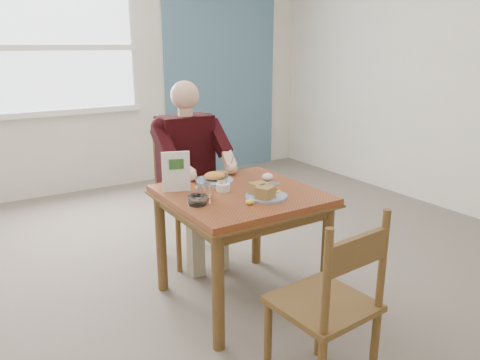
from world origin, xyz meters
TOP-DOWN VIEW (x-y plane):
  - floor at (0.00, 0.00)m, footprint 6.00×6.00m
  - wall_back at (0.00, 3.00)m, footprint 5.50×0.00m
  - accent_panel at (1.60, 2.98)m, footprint 1.60×0.02m
  - lemon_wedge at (-0.09, -0.24)m, footprint 0.06×0.04m
  - napkin at (0.28, 0.11)m, footprint 0.10×0.09m
  - metal_dish at (0.27, 0.01)m, footprint 0.10×0.10m
  - window at (-0.40, 2.97)m, footprint 1.72×0.04m
  - table at (0.00, 0.00)m, footprint 0.92×0.92m
  - chair_far at (0.00, 0.80)m, footprint 0.42×0.42m
  - chair_near at (-0.12, -0.97)m, footprint 0.45×0.45m
  - diner at (0.00, 0.71)m, footprint 0.53×0.56m
  - near_plate at (0.06, -0.17)m, footprint 0.32×0.32m
  - far_plate at (-0.03, 0.28)m, footprint 0.26×0.26m
  - caddy at (-0.08, 0.07)m, footprint 0.10×0.10m
  - shakers at (-0.27, -0.01)m, footprint 0.10×0.04m
  - creamer at (-0.34, -0.07)m, footprint 0.13×0.13m
  - menu at (-0.34, 0.22)m, footprint 0.17×0.07m

SIDE VIEW (x-z plane):
  - floor at x=0.00m, z-range 0.00..0.00m
  - chair_far at x=0.00m, z-range 0.00..0.95m
  - chair_near at x=-0.12m, z-range 0.00..0.95m
  - table at x=0.00m, z-range 0.26..1.01m
  - metal_dish at x=0.27m, z-range 0.75..0.76m
  - lemon_wedge at x=-0.09m, z-range 0.75..0.78m
  - caddy at x=-0.08m, z-range 0.74..0.81m
  - far_plate at x=-0.03m, z-range 0.74..0.81m
  - napkin at x=0.28m, z-range 0.75..0.80m
  - creamer at x=-0.34m, z-range 0.75..0.80m
  - near_plate at x=0.06m, z-range 0.74..0.82m
  - shakers at x=-0.27m, z-range 0.75..0.85m
  - diner at x=0.00m, z-range 0.12..1.50m
  - menu at x=-0.34m, z-range 0.75..1.01m
  - accent_panel at x=1.60m, z-range 0.00..2.80m
  - wall_back at x=0.00m, z-range -1.35..4.15m
  - window at x=-0.40m, z-range 0.89..2.31m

